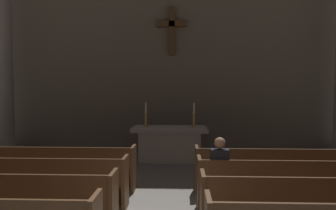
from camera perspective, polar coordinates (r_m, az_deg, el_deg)
pew_left_row_3 at (r=6.89m, az=-22.13°, el=-11.69°), size 3.60×0.50×0.95m
pew_left_row_4 at (r=7.84m, az=-18.88°, el=-9.78°), size 3.60×0.50×0.95m
pew_right_row_2 at (r=5.68m, az=24.57°, el=-15.01°), size 3.60×0.50×0.95m
pew_right_row_3 at (r=6.63m, az=21.03°, el=-12.25°), size 3.60×0.50×0.95m
pew_right_row_4 at (r=7.61m, az=18.44°, el=-10.16°), size 3.60×0.50×0.95m
column_left_third at (r=12.14m, az=-25.97°, el=8.22°), size 1.01×1.01×6.83m
altar at (r=10.09m, az=0.29°, el=-6.31°), size 2.20×0.90×1.01m
candlestick_left at (r=10.04m, az=-3.70°, el=-2.32°), size 0.16×0.16×0.70m
candlestick_right at (r=9.99m, az=4.31°, el=-2.36°), size 0.16×0.16×0.70m
apse_with_cross at (r=12.09m, az=0.66°, el=10.27°), size 11.77×0.44×7.36m
lone_worshipper at (r=6.31m, az=8.47°, el=-10.84°), size 0.32×0.43×1.32m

